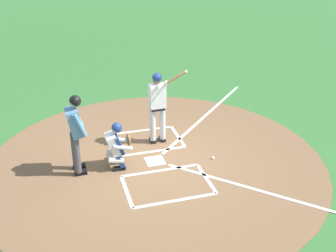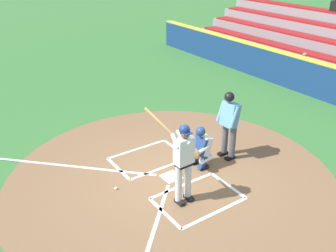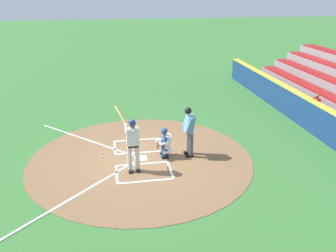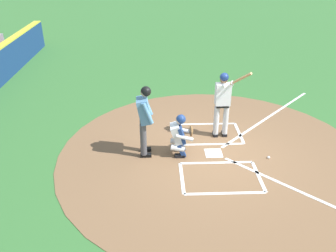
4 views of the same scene
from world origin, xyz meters
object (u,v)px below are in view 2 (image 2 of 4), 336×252
Objects in this scene: batter at (183,158)px; baseball at (116,188)px; plate_umpire at (229,121)px; catcher at (201,146)px.

batter reaches higher than baseball.
baseball is (0.34, 3.12, -1.04)m from plate_umpire.
catcher is 0.61× the size of plate_umpire.
baseball is (1.20, 1.03, -1.06)m from batter.
plate_umpire is at bearing -67.72° from batter.
batter is 2.26m from plate_umpire.
batter is at bearing 112.28° from plate_umpire.
catcher is at bearing -98.04° from baseball.
batter is 28.76× the size of baseball.
batter is 1.90m from baseball.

